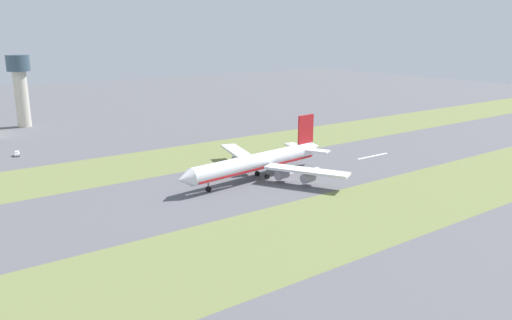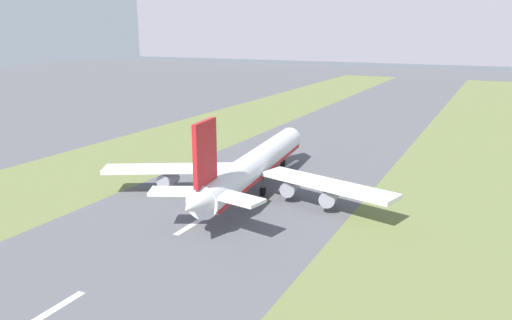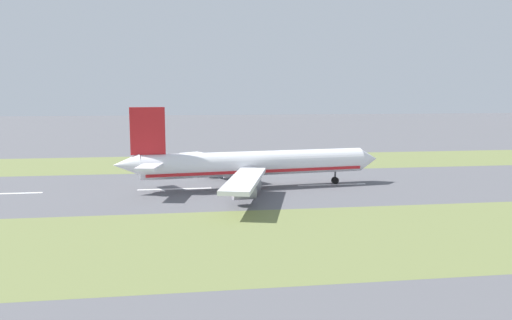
{
  "view_description": "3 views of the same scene",
  "coord_description": "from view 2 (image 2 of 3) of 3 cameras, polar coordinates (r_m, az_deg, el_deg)",
  "views": [
    {
      "loc": [
        -136.63,
        105.41,
        50.79
      ],
      "look_at": [
        1.46,
        5.58,
        7.0
      ],
      "focal_mm": 35.0,
      "sensor_mm": 36.0,
      "label": 1
    },
    {
      "loc": [
        48.8,
        -90.09,
        34.94
      ],
      "look_at": [
        1.46,
        5.58,
        7.0
      ],
      "focal_mm": 35.0,
      "sensor_mm": 36.0,
      "label": 2
    },
    {
      "loc": [
        122.08,
        -11.89,
        23.62
      ],
      "look_at": [
        1.46,
        5.58,
        7.0
      ],
      "focal_mm": 35.0,
      "sensor_mm": 36.0,
      "label": 3
    }
  ],
  "objects": [
    {
      "name": "grass_median_west",
      "position": [
        134.67,
        -19.13,
        -1.2
      ],
      "size": [
        40.0,
        600.0,
        0.01
      ],
      "primitive_type": "cube",
      "color": "olive",
      "rests_on": "ground"
    },
    {
      "name": "centreline_dash_mid",
      "position": [
        96.58,
        -6.09,
        -6.62
      ],
      "size": [
        1.2,
        18.0,
        0.01
      ],
      "primitive_type": "cube",
      "color": "silver",
      "rests_on": "ground"
    },
    {
      "name": "airplane_main_jet",
      "position": [
        108.86,
        -0.33,
        -0.74
      ],
      "size": [
        63.67,
        67.18,
        20.2
      ],
      "color": "white",
      "rests_on": "ground"
    },
    {
      "name": "mountain_ridge",
      "position": [
        612.05,
        22.46,
        14.05
      ],
      "size": [
        800.0,
        120.0,
        79.57
      ],
      "primitive_type": "cube",
      "color": "gray",
      "rests_on": "ground"
    },
    {
      "name": "centreline_dash_far",
      "position": [
        130.31,
        3.33,
        -0.91
      ],
      "size": [
        1.2,
        18.0,
        0.01
      ],
      "primitive_type": "cube",
      "color": "silver",
      "rests_on": "ground"
    },
    {
      "name": "grass_median_east",
      "position": [
        96.7,
        22.42,
        -7.68
      ],
      "size": [
        40.0,
        600.0,
        0.01
      ],
      "primitive_type": "cube",
      "color": "olive",
      "rests_on": "ground"
    },
    {
      "name": "ground_plane",
      "position": [
        108.25,
        -2.01,
        -4.17
      ],
      "size": [
        800.0,
        800.0,
        0.0
      ],
      "primitive_type": "plane",
      "color": "#56565B"
    }
  ]
}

